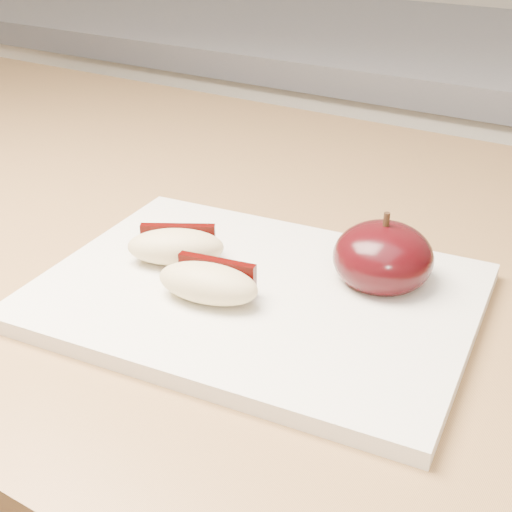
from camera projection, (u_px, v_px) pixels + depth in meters
The scene contains 4 objects.
cutting_board at pixel (256, 295), 0.49m from camera, with size 0.29×0.21×0.01m, color silver.
apple_half at pixel (383, 257), 0.49m from camera, with size 0.07×0.07×0.06m.
apple_wedge_a at pixel (176, 246), 0.52m from camera, with size 0.08×0.06×0.03m.
apple_wedge_b at pixel (209, 282), 0.47m from camera, with size 0.08×0.05×0.03m.
Camera 1 is at (0.17, 0.03, 1.16)m, focal length 50.00 mm.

